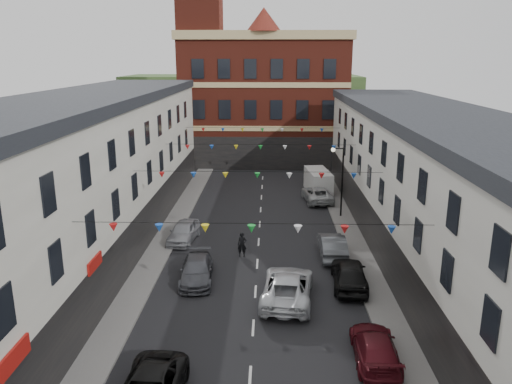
# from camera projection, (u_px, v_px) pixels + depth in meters

# --- Properties ---
(ground) EXTENTS (160.00, 160.00, 0.00)m
(ground) POSITION_uv_depth(u_px,v_px,m) (255.00, 292.00, 28.82)
(ground) COLOR black
(ground) RESTS_ON ground
(pavement_left) EXTENTS (1.80, 64.00, 0.15)m
(pavement_left) POSITION_uv_depth(u_px,v_px,m) (145.00, 274.00, 30.92)
(pavement_left) COLOR #605E5B
(pavement_left) RESTS_ON ground
(pavement_right) EXTENTS (1.80, 64.00, 0.15)m
(pavement_right) POSITION_uv_depth(u_px,v_px,m) (369.00, 277.00, 30.55)
(pavement_right) COLOR #605E5B
(pavement_right) RESTS_ON ground
(terrace_left) EXTENTS (8.40, 56.00, 10.70)m
(terrace_left) POSITION_uv_depth(u_px,v_px,m) (52.00, 196.00, 28.70)
(terrace_left) COLOR beige
(terrace_left) RESTS_ON ground
(terrace_right) EXTENTS (8.40, 56.00, 9.70)m
(terrace_right) POSITION_uv_depth(u_px,v_px,m) (464.00, 208.00, 28.20)
(terrace_right) COLOR silver
(terrace_right) RESTS_ON ground
(civic_building) EXTENTS (20.60, 13.30, 18.50)m
(civic_building) POSITION_uv_depth(u_px,v_px,m) (264.00, 97.00, 63.30)
(civic_building) COLOR maroon
(civic_building) RESTS_ON ground
(clock_tower) EXTENTS (5.60, 5.60, 30.00)m
(clock_tower) POSITION_uv_depth(u_px,v_px,m) (201.00, 41.00, 58.87)
(clock_tower) COLOR maroon
(clock_tower) RESTS_ON ground
(distant_hill) EXTENTS (40.00, 14.00, 10.00)m
(distant_hill) POSITION_uv_depth(u_px,v_px,m) (243.00, 105.00, 87.43)
(distant_hill) COLOR #345326
(distant_hill) RESTS_ON ground
(street_lamp) EXTENTS (1.10, 0.36, 6.00)m
(street_lamp) POSITION_uv_depth(u_px,v_px,m) (340.00, 172.00, 41.13)
(street_lamp) COLOR black
(street_lamp) RESTS_ON ground
(car_left_d) EXTENTS (2.25, 4.81, 1.36)m
(car_left_d) POSITION_uv_depth(u_px,v_px,m) (197.00, 270.00, 30.07)
(car_left_d) COLOR #474950
(car_left_d) RESTS_ON ground
(car_left_e) EXTENTS (2.20, 4.52, 1.48)m
(car_left_e) POSITION_uv_depth(u_px,v_px,m) (184.00, 232.00, 36.53)
(car_left_e) COLOR gray
(car_left_e) RESTS_ON ground
(car_right_c) EXTENTS (2.09, 4.72, 1.35)m
(car_right_c) POSITION_uv_depth(u_px,v_px,m) (375.00, 348.00, 22.07)
(car_right_c) COLOR #511018
(car_right_c) RESTS_ON ground
(car_right_d) EXTENTS (2.21, 4.93, 1.64)m
(car_right_d) POSITION_uv_depth(u_px,v_px,m) (350.00, 274.00, 29.21)
(car_right_d) COLOR black
(car_right_d) RESTS_ON ground
(car_right_e) EXTENTS (1.65, 4.70, 1.55)m
(car_right_e) POSITION_uv_depth(u_px,v_px,m) (332.00, 246.00, 33.71)
(car_right_e) COLOR #575B60
(car_right_e) RESTS_ON ground
(car_right_f) EXTENTS (2.93, 5.39, 1.43)m
(car_right_f) POSITION_uv_depth(u_px,v_px,m) (317.00, 194.00, 46.56)
(car_right_f) COLOR #ACAFB1
(car_right_f) RESTS_ON ground
(moving_car) EXTENTS (3.26, 6.05, 1.61)m
(moving_car) POSITION_uv_depth(u_px,v_px,m) (287.00, 287.00, 27.64)
(moving_car) COLOR silver
(moving_car) RESTS_ON ground
(white_van) EXTENTS (2.54, 5.30, 2.26)m
(white_van) POSITION_uv_depth(u_px,v_px,m) (318.00, 182.00, 49.56)
(white_van) COLOR silver
(white_van) RESTS_ON ground
(pedestrian) EXTENTS (0.63, 0.43, 1.71)m
(pedestrian) POSITION_uv_depth(u_px,v_px,m) (242.00, 245.00, 33.69)
(pedestrian) COLOR black
(pedestrian) RESTS_ON ground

